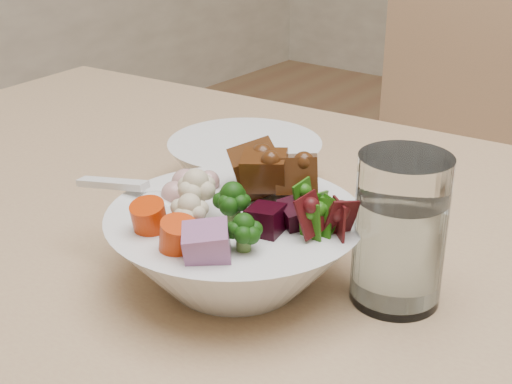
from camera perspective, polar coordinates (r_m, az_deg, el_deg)
chair_far at (r=1.21m, az=14.59°, el=-1.95°), size 0.50×0.50×0.94m
food_bowl at (r=0.55m, az=-1.45°, el=-4.05°), size 0.20×0.20×0.11m
soup_spoon at (r=0.57m, az=-8.77°, el=-0.39°), size 0.10×0.03×0.02m
water_glass at (r=0.52m, az=11.39°, el=-3.48°), size 0.07×0.07×0.11m
side_bowl at (r=0.71m, az=-0.89°, el=2.12°), size 0.15×0.15×0.05m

